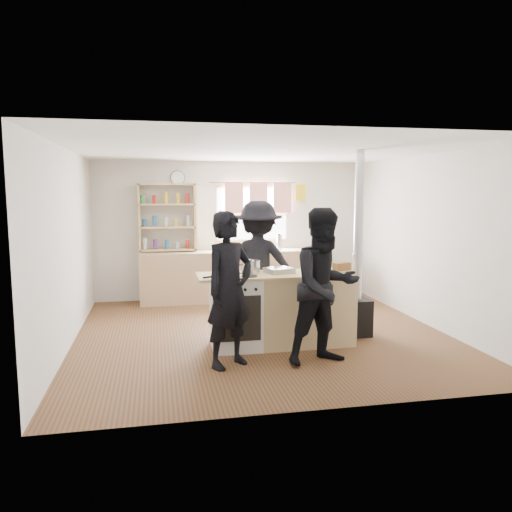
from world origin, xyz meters
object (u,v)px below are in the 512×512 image
at_px(roast_tray, 279,270).
at_px(flue_heater, 357,288).
at_px(stockpot_counter, 313,265).
at_px(person_near_left, 229,290).
at_px(skillet_greens, 225,275).
at_px(bread_board, 342,268).
at_px(thermos, 279,242).
at_px(person_near_right, 325,287).
at_px(stockpot_stove, 251,267).
at_px(cooking_island, 281,309).
at_px(person_far, 258,265).

xyz_separation_m(roast_tray, flue_heater, (1.14, 0.18, -0.32)).
bearing_deg(stockpot_counter, person_near_left, -151.01).
distance_m(skillet_greens, roast_tray, 0.74).
bearing_deg(bread_board, stockpot_counter, 170.53).
bearing_deg(thermos, stockpot_counter, -94.84).
height_order(thermos, bread_board, thermos).
relative_size(flue_heater, person_near_right, 1.41).
height_order(stockpot_stove, person_near_left, person_near_left).
bearing_deg(bread_board, person_near_right, -123.34).
bearing_deg(skillet_greens, roast_tray, 12.81).
xyz_separation_m(thermos, cooking_island, (-0.66, -2.77, -0.57)).
height_order(roast_tray, person_far, person_far).
xyz_separation_m(thermos, person_near_left, (-1.42, -3.41, -0.17)).
bearing_deg(person_near_left, stockpot_stove, 28.92).
relative_size(thermos, person_near_right, 0.16).
relative_size(skillet_greens, person_near_left, 0.21).
xyz_separation_m(thermos, stockpot_counter, (-0.23, -2.75, -0.02)).
bearing_deg(stockpot_counter, roast_tray, 177.10).
bearing_deg(person_near_left, skillet_greens, 54.59).
height_order(stockpot_stove, stockpot_counter, stockpot_counter).
relative_size(roast_tray, person_near_left, 0.23).
xyz_separation_m(cooking_island, stockpot_counter, (0.42, 0.02, 0.55)).
bearing_deg(stockpot_stove, stockpot_counter, -5.25).
bearing_deg(bread_board, flue_heater, 39.02).
height_order(skillet_greens, bread_board, bread_board).
relative_size(flue_heater, person_far, 1.37).
bearing_deg(person_far, stockpot_counter, 139.03).
bearing_deg(thermos, flue_heater, -79.79).
distance_m(thermos, stockpot_stove, 2.87).
distance_m(stockpot_stove, person_near_left, 0.84).
distance_m(thermos, bread_board, 2.81).
distance_m(stockpot_stove, stockpot_counter, 0.81).
xyz_separation_m(cooking_island, person_near_left, (-0.76, -0.64, 0.41)).
bearing_deg(stockpot_stove, person_near_left, -117.73).
relative_size(thermos, stockpot_stove, 1.18).
distance_m(stockpot_stove, flue_heater, 1.54).
distance_m(thermos, skillet_greens, 3.21).
height_order(bread_board, person_far, person_far).
relative_size(roast_tray, stockpot_stove, 1.68).
relative_size(bread_board, person_near_right, 0.18).
height_order(thermos, person_near_right, person_near_right).
height_order(bread_board, flue_heater, flue_heater).
xyz_separation_m(thermos, person_near_right, (-0.34, -3.52, -0.15)).
xyz_separation_m(stockpot_stove, person_near_left, (-0.38, -0.73, -0.14)).
distance_m(person_near_left, person_near_right, 1.09).
distance_m(person_near_right, person_far, 1.72).
distance_m(person_near_left, person_far, 1.68).
distance_m(thermos, person_near_right, 3.54).
xyz_separation_m(skillet_greens, person_near_left, (-0.02, -0.52, -0.09)).
relative_size(person_near_right, person_far, 0.97).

